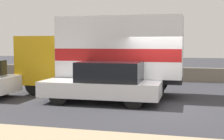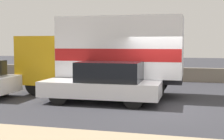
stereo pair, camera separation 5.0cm
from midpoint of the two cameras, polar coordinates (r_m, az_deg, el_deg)
The scene contains 4 objects.
ground_plane at distance 11.23m, azimuth 8.61°, elevation -6.68°, with size 80.00×80.00×0.00m, color #2D2D33.
stone_wall_backdrop at distance 18.90m, azimuth 10.91°, elevation -0.79°, with size 60.00×0.35×0.82m.
box_truck at distance 13.58m, azimuth -0.93°, elevation 3.20°, with size 7.07×2.44×3.34m.
car_hatchback at distance 11.70m, azimuth -1.32°, elevation -2.34°, with size 4.47×1.80×1.56m.
Camera 2 is at (1.06, -10.95, 2.23)m, focal length 50.00 mm.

